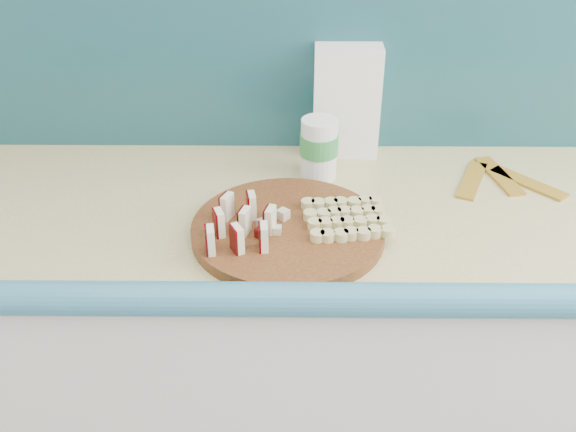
{
  "coord_description": "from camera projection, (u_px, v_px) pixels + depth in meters",
  "views": [
    {
      "loc": [
        -0.13,
        0.38,
        1.59
      ],
      "look_at": [
        -0.14,
        1.39,
        0.95
      ],
      "focal_mm": 40.0,
      "sensor_mm": 36.0,
      "label": 1
    }
  ],
  "objects": [
    {
      "name": "kitchen_counter",
      "position": [
        387.0,
        366.0,
        1.55
      ],
      "size": [
        2.2,
        0.63,
        0.91
      ],
      "color": "white",
      "rests_on": "ground"
    },
    {
      "name": "backsplash",
      "position": [
        398.0,
        42.0,
        1.42
      ],
      "size": [
        2.2,
        0.02,
        0.5
      ],
      "primitive_type": "cube",
      "color": "teal",
      "rests_on": "kitchen_counter"
    },
    {
      "name": "cutting_board",
      "position": [
        288.0,
        230.0,
        1.22
      ],
      "size": [
        0.41,
        0.41,
        0.02
      ],
      "primitive_type": "cylinder",
      "rotation": [
        0.0,
        0.0,
        0.11
      ],
      "color": "#491E0F",
      "rests_on": "kitchen_counter"
    },
    {
      "name": "apple_wedges",
      "position": [
        240.0,
        224.0,
        1.17
      ],
      "size": [
        0.12,
        0.15,
        0.05
      ],
      "color": "#F3E9C2",
      "rests_on": "cutting_board"
    },
    {
      "name": "apple_chunks",
      "position": [
        276.0,
        222.0,
        1.2
      ],
      "size": [
        0.06,
        0.06,
        0.02
      ],
      "color": "beige",
      "rests_on": "cutting_board"
    },
    {
      "name": "banana_slices",
      "position": [
        347.0,
        218.0,
        1.21
      ],
      "size": [
        0.17,
        0.15,
        0.02
      ],
      "color": "#CAC27B",
      "rests_on": "cutting_board"
    },
    {
      "name": "flour_bag",
      "position": [
        346.0,
        99.0,
        1.46
      ],
      "size": [
        0.15,
        0.11,
        0.26
      ],
      "primitive_type": "cube",
      "rotation": [
        0.0,
        0.0,
        -0.02
      ],
      "color": "white",
      "rests_on": "kitchen_counter"
    },
    {
      "name": "canister",
      "position": [
        319.0,
        147.0,
        1.38
      ],
      "size": [
        0.08,
        0.08,
        0.13
      ],
      "rotation": [
        0.0,
        0.0,
        0.12
      ],
      "color": "white",
      "rests_on": "kitchen_counter"
    },
    {
      "name": "banana_peel",
      "position": [
        500.0,
        180.0,
        1.4
      ],
      "size": [
        0.24,
        0.2,
        0.01
      ],
      "rotation": [
        0.0,
        0.0,
        0.03
      ],
      "color": "#BF8D24",
      "rests_on": "kitchen_counter"
    }
  ]
}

